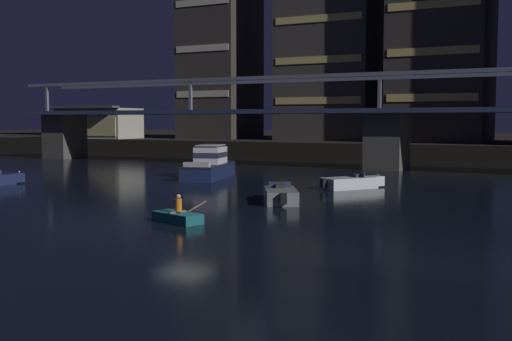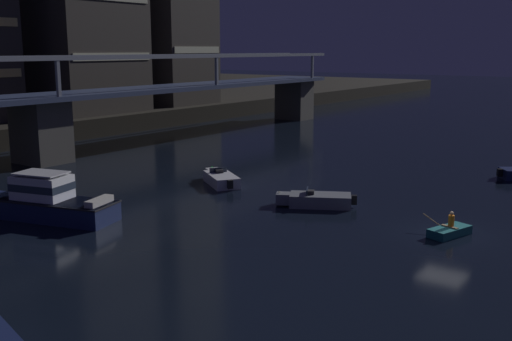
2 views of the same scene
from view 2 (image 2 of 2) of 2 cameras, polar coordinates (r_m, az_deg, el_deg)
The scene contains 6 objects.
ground_plane at distance 35.00m, azimuth 17.39°, elevation -5.72°, with size 400.00×400.00×0.00m, color black.
river_bridge at distance 56.68m, azimuth -19.72°, elevation 5.17°, with size 90.04×6.40×9.38m.
cabin_cruiser_near_left at distance 38.26m, azimuth -19.13°, elevation -2.75°, with size 4.71×9.36×2.79m.
speedboat_near_center at distance 45.37m, azimuth -3.35°, elevation -0.79°, with size 3.88×4.75×1.16m.
speedboat_mid_left at distance 39.22m, azimuth 5.76°, elevation -2.78°, with size 3.52×4.89×1.16m.
dinghy_with_paddler at distance 34.63m, azimuth 17.79°, elevation -5.45°, with size 2.81×2.65×1.36m.
Camera 2 is at (-31.96, -10.19, 10.00)m, focal length 42.39 mm.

